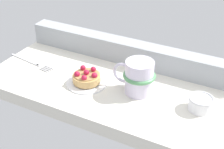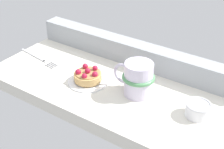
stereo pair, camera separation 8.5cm
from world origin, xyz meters
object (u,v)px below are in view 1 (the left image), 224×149
Objects in this scene: dessert_plate at (87,82)px; sugar_bowl at (201,102)px; dessert_fork at (31,62)px; coffee_mug at (138,77)px; raspberry_tart at (87,77)px.

sugar_bowl is (31.25, 3.42, 1.60)cm from dessert_plate.
dessert_fork is 2.76× the size of sugar_bowl.
coffee_mug is at bearing 10.86° from dessert_plate.
sugar_bowl is at bearing 2.28° from coffee_mug.
dessert_plate is 1.79× the size of sugar_bowl.
dessert_fork is 52.87cm from sugar_bowl.
sugar_bowl is (31.24, 3.44, -0.20)cm from raspberry_tart.
coffee_mug is at bearing 10.94° from raspberry_tart.
dessert_fork is (-21.58, 1.97, -0.06)cm from dessert_plate.
raspberry_tart is at bearing -5.27° from dessert_fork.
dessert_plate is 15.24cm from coffee_mug.
coffee_mug reaches higher than dessert_fork.
raspberry_tart is 1.22× the size of sugar_bowl.
coffee_mug reaches higher than sugar_bowl.
sugar_bowl is at bearing 1.58° from dessert_fork.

